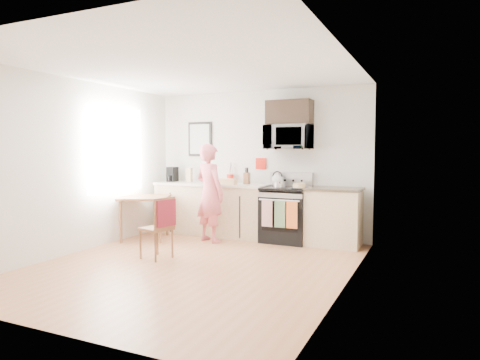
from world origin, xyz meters
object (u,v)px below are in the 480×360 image
at_px(dining_table, 145,201).
at_px(chair, 162,220).
at_px(microwave, 289,137).
at_px(person, 210,193).
at_px(range, 286,216).
at_px(cake, 299,186).

bearing_deg(dining_table, chair, -43.63).
xyz_separation_m(dining_table, chair, (1.09, -1.04, -0.09)).
bearing_deg(microwave, person, -151.72).
xyz_separation_m(range, chair, (-1.19, -1.87, 0.13)).
relative_size(person, dining_table, 1.80).
distance_m(person, cake, 1.50).
xyz_separation_m(microwave, dining_table, (-2.28, -0.94, -1.10)).
height_order(range, person, person).
xyz_separation_m(chair, cake, (1.47, 1.71, 0.40)).
bearing_deg(range, microwave, 90.06).
xyz_separation_m(dining_table, cake, (2.56, 0.67, 0.30)).
relative_size(microwave, dining_table, 0.83).
relative_size(range, chair, 1.31).
relative_size(person, chair, 1.86).
distance_m(range, microwave, 1.33).
bearing_deg(dining_table, cake, 14.63).
distance_m(microwave, chair, 2.60).
distance_m(range, dining_table, 2.44).
bearing_deg(person, cake, -144.75).
relative_size(microwave, person, 0.46).
height_order(dining_table, cake, cake).
xyz_separation_m(person, cake, (1.45, 0.36, 0.14)).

